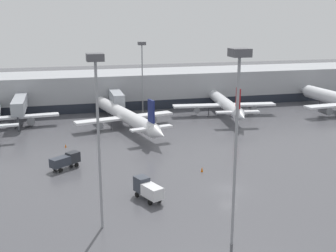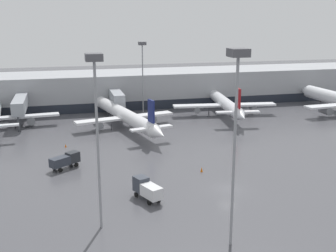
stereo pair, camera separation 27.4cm
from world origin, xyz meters
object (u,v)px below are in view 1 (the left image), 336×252
apron_light_mast_1 (238,96)px  service_truck_1 (66,160)px  service_truck_0 (148,189)px  parked_jet_0 (125,115)px  traffic_cone_1 (202,169)px  apron_light_mast_2 (142,57)px  traffic_cone_0 (66,146)px  apron_light_mast_3 (97,95)px  parked_jet_2 (224,103)px

apron_light_mast_1 → service_truck_1: bearing=120.7°
service_truck_0 → service_truck_1: (-10.28, 14.78, -0.13)m
parked_jet_0 → service_truck_1: (-13.17, -23.44, -1.26)m
service_truck_1 → traffic_cone_1: 21.75m
service_truck_1 → apron_light_mast_2: size_ratio=0.28×
traffic_cone_0 → apron_light_mast_3: (3.46, -32.66, 15.23)m
parked_jet_2 → service_truck_0: (-28.26, -43.55, -1.48)m
service_truck_0 → traffic_cone_0: 28.33m
service_truck_1 → traffic_cone_1: service_truck_1 is taller
service_truck_0 → apron_light_mast_1: 20.72m
parked_jet_2 → apron_light_mast_1: 62.33m
service_truck_1 → apron_light_mast_3: bearing=-115.6°
parked_jet_2 → traffic_cone_1: (-17.90, -35.56, -2.64)m
service_truck_1 → apron_light_mast_1: size_ratio=0.24×
traffic_cone_1 → apron_light_mast_1: 26.76m
parked_jet_0 → traffic_cone_0: 17.70m
parked_jet_2 → traffic_cone_1: parked_jet_2 is taller
parked_jet_0 → service_truck_0: bearing=162.8°
service_truck_0 → service_truck_1: size_ratio=1.04×
traffic_cone_0 → apron_light_mast_1: size_ratio=0.03×
parked_jet_0 → parked_jet_2: 25.92m
traffic_cone_1 → apron_light_mast_3: (-16.99, -14.22, 15.13)m
parked_jet_0 → apron_light_mast_3: bearing=155.0°
service_truck_0 → traffic_cone_1: service_truck_0 is taller
apron_light_mast_2 → apron_light_mast_3: apron_light_mast_3 is taller
service_truck_1 → traffic_cone_0: bearing=53.6°
parked_jet_2 → service_truck_0: bearing=154.3°
traffic_cone_0 → apron_light_mast_1: 45.86m
service_truck_1 → traffic_cone_1: size_ratio=6.31×
service_truck_1 → apron_light_mast_3: size_ratio=0.25×
parked_jet_2 → service_truck_0: 51.94m
traffic_cone_0 → apron_light_mast_3: apron_light_mast_3 is taller
traffic_cone_0 → apron_light_mast_1: apron_light_mast_1 is taller
parked_jet_0 → service_truck_1: bearing=137.8°
parked_jet_0 → traffic_cone_1: (7.46, -30.23, -2.28)m
service_truck_0 → traffic_cone_0: service_truck_0 is taller
apron_light_mast_1 → service_truck_0: bearing=115.6°
parked_jet_0 → traffic_cone_1: parked_jet_0 is taller
service_truck_1 → traffic_cone_1: bearing=-53.7°
apron_light_mast_2 → parked_jet_2: bearing=-25.3°
apron_light_mast_1 → apron_light_mast_3: apron_light_mast_1 is taller
parked_jet_0 → parked_jet_2: bearing=-91.0°
service_truck_0 → apron_light_mast_2: size_ratio=0.29×
apron_light_mast_2 → apron_light_mast_3: 60.81m
parked_jet_0 → apron_light_mast_1: size_ratio=1.85×
parked_jet_2 → service_truck_1: bearing=134.0°
apron_light_mast_1 → apron_light_mast_3: bearing=151.3°
parked_jet_0 → apron_light_mast_1: (3.51, -51.57, 13.37)m
service_truck_1 → traffic_cone_0: size_ratio=8.45×
service_truck_0 → traffic_cone_1: bearing=-74.9°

